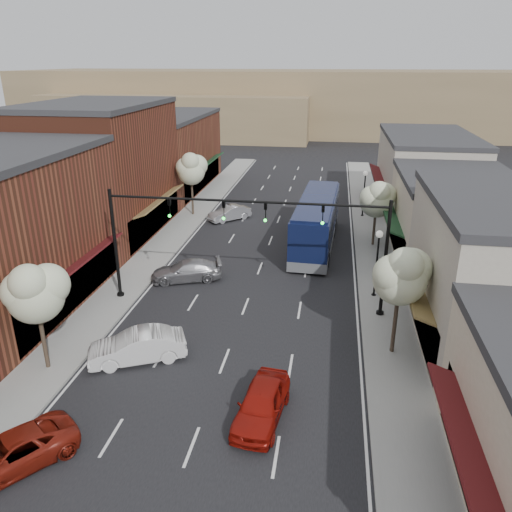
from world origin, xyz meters
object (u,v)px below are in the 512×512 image
at_px(tree_right_near, 402,274).
at_px(parked_car_a, 11,453).
at_px(parked_car_c, 187,271).
at_px(lamp_post_near, 378,253).
at_px(lamp_post_far, 365,186).
at_px(tree_left_far, 191,168).
at_px(signal_mast_right, 344,240).
at_px(tree_left_near, 35,291).
at_px(red_hatchback, 262,403).
at_px(coach_bus, 316,221).
at_px(tree_right_far, 377,198).
at_px(signal_mast_left, 151,230).
at_px(parked_car_b, 137,347).
at_px(parked_car_e, 229,213).

xyz_separation_m(tree_right_near, parked_car_a, (-14.55, -9.93, -3.80)).
xyz_separation_m(parked_car_a, parked_car_c, (1.58, 17.23, 0.04)).
relative_size(lamp_post_near, lamp_post_far, 1.00).
distance_m(tree_left_far, lamp_post_near, 22.33).
height_order(signal_mast_right, parked_car_a, signal_mast_right).
bearing_deg(tree_left_near, signal_mast_right, 30.14).
bearing_deg(red_hatchback, tree_left_near, 176.83).
xyz_separation_m(signal_mast_right, tree_left_near, (-13.87, -8.05, -0.40)).
bearing_deg(tree_left_far, coach_bus, -28.28).
bearing_deg(tree_right_far, signal_mast_right, -102.85).
relative_size(signal_mast_right, tree_right_near, 1.38).
bearing_deg(signal_mast_right, signal_mast_left, 180.00).
bearing_deg(tree_left_near, coach_bus, 58.51).
height_order(lamp_post_near, lamp_post_far, same).
distance_m(parked_car_b, parked_car_e, 23.67).
bearing_deg(parked_car_e, signal_mast_right, -13.66).
bearing_deg(red_hatchback, tree_right_near, 51.66).
bearing_deg(signal_mast_left, signal_mast_right, 0.00).
height_order(parked_car_b, parked_car_c, parked_car_b).
bearing_deg(tree_right_far, parked_car_c, -146.12).
height_order(tree_right_far, parked_car_b, tree_right_far).
bearing_deg(tree_right_far, red_hatchback, -105.10).
relative_size(signal_mast_left, parked_car_e, 1.99).
xyz_separation_m(signal_mast_left, parked_car_a, (-0.58, -13.99, -3.97)).
bearing_deg(lamp_post_far, tree_left_far, -172.70).
xyz_separation_m(tree_right_far, lamp_post_near, (-0.55, -9.44, -0.99)).
bearing_deg(tree_right_near, parked_car_a, -145.67).
bearing_deg(parked_car_c, tree_right_near, 42.38).
bearing_deg(tree_left_near, signal_mast_left, 71.90).
bearing_deg(lamp_post_far, signal_mast_left, -123.86).
distance_m(tree_right_near, lamp_post_near, 6.74).
xyz_separation_m(tree_left_far, coach_bus, (11.98, -6.45, -2.58)).
relative_size(tree_right_far, lamp_post_near, 1.22).
bearing_deg(red_hatchback, lamp_post_far, 86.64).
bearing_deg(parked_car_e, tree_right_far, 23.86).
relative_size(tree_right_near, tree_right_far, 1.10).
bearing_deg(parked_car_c, tree_right_far, 105.60).
xyz_separation_m(lamp_post_far, coach_bus, (-4.08, -8.50, -0.98)).
xyz_separation_m(tree_right_near, coach_bus, (-4.62, 15.55, -2.43)).
bearing_deg(signal_mast_right, parked_car_c, 162.45).
distance_m(tree_right_far, red_hatchback, 22.89).
relative_size(tree_right_far, tree_left_near, 0.95).
xyz_separation_m(tree_left_far, parked_car_b, (3.98, -24.53, -3.82)).
height_order(tree_right_near, lamp_post_far, tree_right_near).
bearing_deg(tree_right_near, parked_car_e, 121.34).
bearing_deg(lamp_post_near, signal_mast_left, -169.44).
relative_size(signal_mast_right, lamp_post_far, 1.85).
relative_size(parked_car_a, parked_car_b, 0.98).
bearing_deg(lamp_post_far, parked_car_a, -112.39).
bearing_deg(parked_car_a, signal_mast_right, 88.48).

